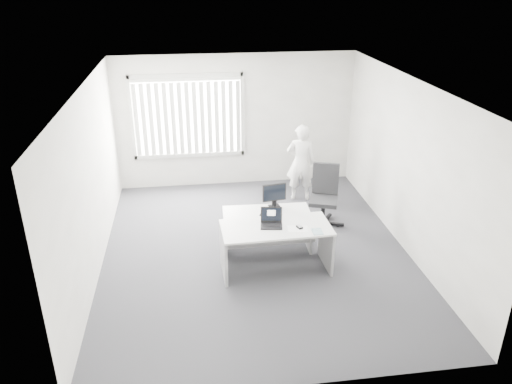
{
  "coord_description": "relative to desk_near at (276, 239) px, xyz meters",
  "views": [
    {
      "loc": [
        -1.01,
        -7.16,
        4.33
      ],
      "look_at": [
        0.03,
        0.15,
        1.02
      ],
      "focal_mm": 35.0,
      "sensor_mm": 36.0,
      "label": 1
    }
  ],
  "objects": [
    {
      "name": "ground",
      "position": [
        -0.23,
        0.59,
        -0.55
      ],
      "size": [
        6.0,
        6.0,
        0.0
      ],
      "primitive_type": "plane",
      "color": "#434349",
      "rests_on": "ground"
    },
    {
      "name": "laptop",
      "position": [
        -0.07,
        0.01,
        0.34
      ],
      "size": [
        0.37,
        0.34,
        0.25
      ],
      "primitive_type": null,
      "rotation": [
        0.0,
        0.0,
        -0.16
      ],
      "color": "black",
      "rests_on": "desk_near"
    },
    {
      "name": "mouse",
      "position": [
        0.34,
        -0.09,
        0.24
      ],
      "size": [
        0.1,
        0.12,
        0.04
      ],
      "primitive_type": null,
      "rotation": [
        0.0,
        0.0,
        0.37
      ],
      "color": "silver",
      "rests_on": "paper_sheet"
    },
    {
      "name": "booklet",
      "position": [
        0.58,
        -0.24,
        0.22
      ],
      "size": [
        0.15,
        0.21,
        0.01
      ],
      "primitive_type": "cube",
      "rotation": [
        0.0,
        0.0,
        0.01
      ],
      "color": "white",
      "rests_on": "desk_near"
    },
    {
      "name": "blinds",
      "position": [
        -1.23,
        3.49,
        0.97
      ],
      "size": [
        2.2,
        0.1,
        1.5
      ],
      "primitive_type": null,
      "color": "silver",
      "rests_on": "wall_back"
    },
    {
      "name": "wall_front",
      "position": [
        -0.23,
        -2.41,
        0.85
      ],
      "size": [
        5.0,
        0.02,
        2.8
      ],
      "primitive_type": "cube",
      "color": "silver",
      "rests_on": "ground"
    },
    {
      "name": "office_chair",
      "position": [
        1.14,
        1.4,
        -0.19
      ],
      "size": [
        0.83,
        0.83,
        1.14
      ],
      "rotation": [
        0.0,
        0.0,
        -0.35
      ],
      "color": "black",
      "rests_on": "ground"
    },
    {
      "name": "monitor",
      "position": [
        0.13,
        0.92,
        0.32
      ],
      "size": [
        0.42,
        0.19,
        0.41
      ],
      "primitive_type": null,
      "rotation": [
        0.0,
        0.0,
        0.16
      ],
      "color": "black",
      "rests_on": "desk_far"
    },
    {
      "name": "person",
      "position": [
        0.96,
        2.56,
        0.24
      ],
      "size": [
        0.63,
        0.47,
        1.58
      ],
      "primitive_type": "imported",
      "rotation": [
        0.0,
        0.0,
        2.97
      ],
      "color": "silver",
      "rests_on": "ground"
    },
    {
      "name": "window",
      "position": [
        -1.23,
        3.55,
        1.0
      ],
      "size": [
        2.32,
        0.06,
        1.76
      ],
      "primitive_type": "cube",
      "color": "#B7B6B2",
      "rests_on": "wall_back"
    },
    {
      "name": "ceiling",
      "position": [
        -0.23,
        0.59,
        2.25
      ],
      "size": [
        5.0,
        6.0,
        0.02
      ],
      "primitive_type": "cube",
      "color": "white",
      "rests_on": "wall_back"
    },
    {
      "name": "paper_sheet",
      "position": [
        0.31,
        -0.11,
        0.21
      ],
      "size": [
        0.33,
        0.25,
        0.0
      ],
      "primitive_type": "cube",
      "rotation": [
        0.0,
        0.0,
        -0.14
      ],
      "color": "white",
      "rests_on": "desk_near"
    },
    {
      "name": "keyboard",
      "position": [
        0.04,
        0.56,
        0.12
      ],
      "size": [
        0.42,
        0.28,
        0.02
      ],
      "primitive_type": "cube",
      "rotation": [
        0.0,
        0.0,
        -0.39
      ],
      "color": "black",
      "rests_on": "desk_far"
    },
    {
      "name": "wall_back",
      "position": [
        -0.23,
        3.59,
        0.85
      ],
      "size": [
        5.0,
        0.02,
        2.8
      ],
      "primitive_type": "cube",
      "color": "silver",
      "rests_on": "ground"
    },
    {
      "name": "desk_far",
      "position": [
        -0.03,
        0.69,
        -0.07
      ],
      "size": [
        1.47,
        0.73,
        0.66
      ],
      "rotation": [
        0.0,
        0.0,
        -0.04
      ],
      "color": "silver",
      "rests_on": "ground"
    },
    {
      "name": "wall_left",
      "position": [
        -2.73,
        0.59,
        0.85
      ],
      "size": [
        0.02,
        6.0,
        2.8
      ],
      "primitive_type": "cube",
      "color": "silver",
      "rests_on": "ground"
    },
    {
      "name": "desk_near",
      "position": [
        0.0,
        0.0,
        0.0
      ],
      "size": [
        1.69,
        0.83,
        0.76
      ],
      "rotation": [
        0.0,
        0.0,
        0.03
      ],
      "color": "silver",
      "rests_on": "ground"
    },
    {
      "name": "wall_right",
      "position": [
        2.27,
        0.59,
        0.85
      ],
      "size": [
        0.02,
        6.0,
        2.8
      ],
      "primitive_type": "cube",
      "color": "silver",
      "rests_on": "ground"
    }
  ]
}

